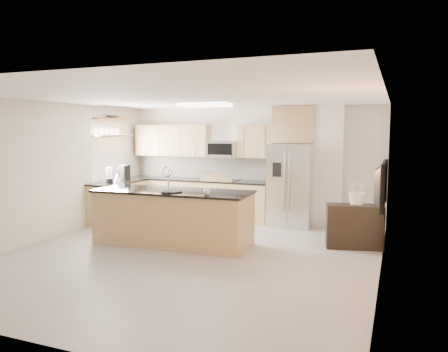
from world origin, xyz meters
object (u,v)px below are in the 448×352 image
at_px(platter, 171,191).
at_px(cup, 207,192).
at_px(credenza, 354,226).
at_px(blender, 109,176).
at_px(refrigerator, 291,185).
at_px(flower_vase, 358,183).
at_px(kettle, 117,177).
at_px(island, 173,217).
at_px(coffee_maker, 124,173).
at_px(television, 375,184).
at_px(bowl, 113,116).
at_px(microwave, 223,149).
at_px(range, 221,199).

bearing_deg(platter, cup, -4.26).
height_order(credenza, blender, blender).
distance_m(refrigerator, flower_vase, 2.00).
relative_size(credenza, platter, 2.47).
xyz_separation_m(platter, kettle, (-2.13, 1.41, 0.03)).
distance_m(platter, flower_vase, 3.28).
xyz_separation_m(refrigerator, platter, (-1.55, -2.52, 0.11)).
distance_m(platter, kettle, 2.56).
distance_m(island, coffee_maker, 2.69).
bearing_deg(television, blender, 72.69).
height_order(cup, television, television).
relative_size(platter, coffee_maker, 1.11).
bearing_deg(bowl, cup, -28.76).
height_order(credenza, kettle, kettle).
height_order(microwave, coffee_maker, microwave).
xyz_separation_m(microwave, credenza, (3.11, -1.53, -1.25)).
relative_size(credenza, kettle, 3.99).
relative_size(microwave, blender, 2.23).
distance_m(platter, coffee_maker, 2.82).
relative_size(range, platter, 2.93).
xyz_separation_m(credenza, blender, (-5.19, 0.03, 0.68)).
distance_m(range, bowl, 3.10).
relative_size(refrigerator, cup, 14.72).
bearing_deg(television, credenza, 13.09).
relative_size(coffee_maker, bowl, 0.93).
height_order(flower_vase, television, television).
height_order(microwave, refrigerator, microwave).
distance_m(range, flower_vase, 3.50).
bearing_deg(microwave, kettle, -147.67).
height_order(kettle, television, television).
bearing_deg(blender, bowl, 111.48).
relative_size(platter, kettle, 1.61).
relative_size(refrigerator, platter, 4.57).
relative_size(kettle, bowl, 0.64).
bearing_deg(refrigerator, kettle, -163.21).
xyz_separation_m(credenza, television, (0.40, -1.71, 0.97)).
distance_m(microwave, credenza, 3.68).
relative_size(microwave, television, 0.71).
bearing_deg(platter, television, -9.24).
relative_size(microwave, cup, 6.28).
relative_size(cup, flower_vase, 0.16).
height_order(refrigerator, television, refrigerator).
xyz_separation_m(coffee_maker, flower_vase, (5.25, -0.55, 0.07)).
bearing_deg(coffee_maker, bowl, -139.11).
height_order(platter, flower_vase, flower_vase).
bearing_deg(credenza, bowl, 162.35).
bearing_deg(range, coffee_maker, -159.07).
bearing_deg(range, bowl, -157.42).
xyz_separation_m(blender, television, (5.58, -1.74, 0.28)).
relative_size(microwave, coffee_maker, 2.17).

